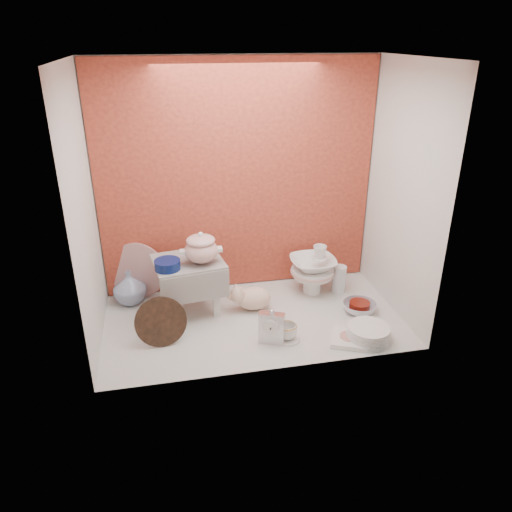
# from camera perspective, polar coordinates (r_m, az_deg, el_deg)

# --- Properties ---
(ground) EXTENTS (1.80, 1.80, 0.00)m
(ground) POSITION_cam_1_polar(r_m,az_deg,el_deg) (3.05, -0.29, -7.38)
(ground) COLOR silver
(ground) RESTS_ON ground
(niche_shell) EXTENTS (1.86, 1.03, 1.53)m
(niche_shell) POSITION_cam_1_polar(r_m,az_deg,el_deg) (2.85, -1.07, 10.67)
(niche_shell) COLOR #C54C31
(niche_shell) RESTS_ON ground
(step_stool) EXTENTS (0.46, 0.41, 0.35)m
(step_stool) POSITION_cam_1_polar(r_m,az_deg,el_deg) (3.08, -7.74, -3.48)
(step_stool) COLOR silver
(step_stool) RESTS_ON ground
(soup_tureen) EXTENTS (0.26, 0.26, 0.20)m
(soup_tureen) POSITION_cam_1_polar(r_m,az_deg,el_deg) (2.92, -6.40, 0.99)
(soup_tureen) COLOR white
(soup_tureen) RESTS_ON step_stool
(cobalt_bowl) EXTENTS (0.16, 0.16, 0.06)m
(cobalt_bowl) POSITION_cam_1_polar(r_m,az_deg,el_deg) (2.90, -10.25, -1.00)
(cobalt_bowl) COLOR #0A1951
(cobalt_bowl) RESTS_ON step_stool
(floral_platter) EXTENTS (0.38, 0.16, 0.38)m
(floral_platter) POSITION_cam_1_polar(r_m,az_deg,el_deg) (3.31, -13.67, -1.66)
(floral_platter) COLOR silver
(floral_platter) RESTS_ON ground
(blue_white_vase) EXTENTS (0.23, 0.23, 0.22)m
(blue_white_vase) POSITION_cam_1_polar(r_m,az_deg,el_deg) (3.28, -14.48, -3.54)
(blue_white_vase) COLOR white
(blue_white_vase) RESTS_ON ground
(lacquer_tray) EXTENTS (0.30, 0.11, 0.29)m
(lacquer_tray) POSITION_cam_1_polar(r_m,az_deg,el_deg) (2.81, -10.99, -7.52)
(lacquer_tray) COLOR black
(lacquer_tray) RESTS_ON ground
(mantel_clock) EXTENTS (0.15, 0.10, 0.21)m
(mantel_clock) POSITION_cam_1_polar(r_m,az_deg,el_deg) (2.79, 1.84, -8.21)
(mantel_clock) COLOR silver
(mantel_clock) RESTS_ON ground
(plush_pig) EXTENTS (0.32, 0.28, 0.16)m
(plush_pig) POSITION_cam_1_polar(r_m,az_deg,el_deg) (3.11, -0.23, -4.89)
(plush_pig) COLOR beige
(plush_pig) RESTS_ON ground
(teacup_saucer) EXTENTS (0.19, 0.19, 0.01)m
(teacup_saucer) POSITION_cam_1_polar(r_m,az_deg,el_deg) (2.87, 3.61, -9.55)
(teacup_saucer) COLOR white
(teacup_saucer) RESTS_ON ground
(gold_rim_teacup) EXTENTS (0.14, 0.14, 0.09)m
(gold_rim_teacup) POSITION_cam_1_polar(r_m,az_deg,el_deg) (2.84, 3.64, -8.71)
(gold_rim_teacup) COLOR white
(gold_rim_teacup) RESTS_ON teacup_saucer
(lattice_dish) EXTENTS (0.27, 0.27, 0.03)m
(lattice_dish) POSITION_cam_1_polar(r_m,az_deg,el_deg) (2.90, 10.81, -9.40)
(lattice_dish) COLOR white
(lattice_dish) RESTS_ON ground
(dinner_plate_stack) EXTENTS (0.33, 0.33, 0.09)m
(dinner_plate_stack) POSITION_cam_1_polar(r_m,az_deg,el_deg) (2.91, 12.91, -8.74)
(dinner_plate_stack) COLOR white
(dinner_plate_stack) RESTS_ON ground
(crystal_bowl) EXTENTS (0.27, 0.27, 0.07)m
(crystal_bowl) POSITION_cam_1_polar(r_m,az_deg,el_deg) (3.17, 11.91, -5.88)
(crystal_bowl) COLOR silver
(crystal_bowl) RESTS_ON ground
(clear_glass_vase) EXTENTS (0.11, 0.11, 0.19)m
(clear_glass_vase) POSITION_cam_1_polar(r_m,az_deg,el_deg) (3.37, 9.62, -2.65)
(clear_glass_vase) COLOR silver
(clear_glass_vase) RESTS_ON ground
(porcelain_tower) EXTENTS (0.40, 0.40, 0.34)m
(porcelain_tower) POSITION_cam_1_polar(r_m,az_deg,el_deg) (3.30, 6.60, -1.55)
(porcelain_tower) COLOR white
(porcelain_tower) RESTS_ON ground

